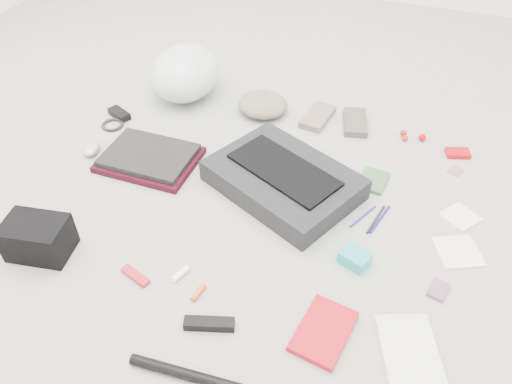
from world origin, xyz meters
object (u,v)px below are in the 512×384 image
(messenger_bag, at_px, (283,180))
(book_red, at_px, (324,331))
(laptop, at_px, (149,155))
(bike_helmet, at_px, (185,73))
(camera_bag, at_px, (38,238))
(accordion_wallet, at_px, (355,258))

(messenger_bag, bearing_deg, book_red, -36.27)
(messenger_bag, xyz_separation_m, laptop, (-0.52, -0.04, -0.01))
(bike_helmet, relative_size, camera_bag, 1.94)
(camera_bag, bearing_deg, laptop, 69.89)
(laptop, xyz_separation_m, book_red, (0.82, -0.49, -0.03))
(camera_bag, xyz_separation_m, book_red, (0.91, 0.03, -0.05))
(messenger_bag, distance_m, laptop, 0.53)
(camera_bag, distance_m, book_red, 0.91)
(book_red, bearing_deg, accordion_wallet, 93.53)
(camera_bag, relative_size, accordion_wallet, 2.22)
(laptop, relative_size, camera_bag, 1.72)
(book_red, relative_size, accordion_wallet, 2.28)
(messenger_bag, bearing_deg, laptop, -151.41)
(accordion_wallet, bearing_deg, messenger_bag, 161.95)
(bike_helmet, bearing_deg, book_red, -54.57)
(laptop, distance_m, bike_helmet, 0.51)
(messenger_bag, xyz_separation_m, accordion_wallet, (0.32, -0.25, -0.02))
(bike_helmet, height_order, book_red, bike_helmet)
(bike_helmet, xyz_separation_m, camera_bag, (-0.00, -1.01, -0.05))
(bike_helmet, distance_m, accordion_wallet, 1.17)
(laptop, xyz_separation_m, camera_bag, (-0.09, -0.51, 0.03))
(messenger_bag, bearing_deg, accordion_wallet, -13.50)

